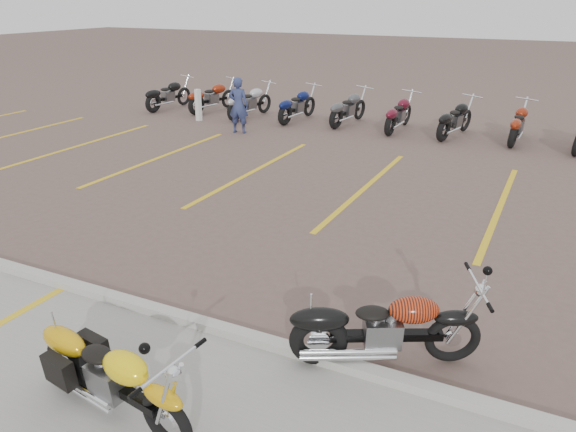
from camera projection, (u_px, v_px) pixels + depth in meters
name	position (u px, v px, depth m)	size (l,w,h in m)	color
ground	(279.00, 263.00, 8.52)	(100.00, 100.00, 0.00)	brown
curb	(204.00, 324.00, 6.83)	(60.00, 0.18, 0.12)	#ADAAA3
parking_stripes	(365.00, 188.00, 11.85)	(38.00, 5.50, 0.01)	gold
yellow_cruiser	(112.00, 377.00, 5.32)	(2.04, 0.48, 0.84)	black
flame_cruiser	(381.00, 330.00, 6.06)	(1.91, 1.08, 0.86)	black
person_a	(238.00, 105.00, 16.29)	(0.59, 0.39, 1.61)	navy
bollard	(198.00, 105.00, 18.00)	(0.15, 0.15, 1.00)	silver
bg_bike_row	(371.00, 110.00, 16.90)	(15.73, 2.06, 1.10)	black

